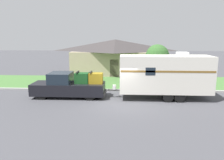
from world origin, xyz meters
The scene contains 8 objects.
ground_plane centered at (0.00, 0.00, 0.00)m, with size 120.00×120.00×0.00m, color #47474C.
curb_strip centered at (0.00, 3.75, 0.07)m, with size 80.00×0.30×0.14m.
lawn_strip centered at (0.00, 7.40, 0.01)m, with size 80.00×7.00×0.03m.
house_across_street centered at (-0.79, 13.50, 2.25)m, with size 11.46×6.78×4.35m.
pickup_truck centered at (-3.94, 1.60, 0.90)m, with size 5.74×2.00×2.05m.
travel_trailer centered at (3.43, 1.60, 1.91)m, with size 7.77×2.31×3.58m.
mailbox centered at (-5.73, 4.68, 1.05)m, with size 0.48×0.20×1.37m.
tree_in_yard centered at (3.76, 7.90, 2.71)m, with size 2.41×2.41×3.93m.
Camera 1 is at (0.29, -14.90, 4.69)m, focal length 35.00 mm.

